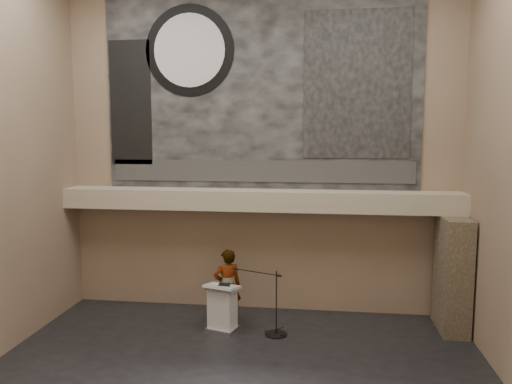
# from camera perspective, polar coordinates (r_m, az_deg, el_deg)

# --- Properties ---
(floor) EXTENTS (10.00, 10.00, 0.00)m
(floor) POSITION_cam_1_polar(r_m,az_deg,el_deg) (10.01, -2.56, -20.85)
(floor) COLOR black
(floor) RESTS_ON ground
(wall_back) EXTENTS (10.00, 0.02, 8.50)m
(wall_back) POSITION_cam_1_polar(r_m,az_deg,el_deg) (12.82, 0.47, 5.10)
(wall_back) COLOR #7D684F
(wall_back) RESTS_ON floor
(wall_front) EXTENTS (10.00, 0.02, 8.50)m
(wall_front) POSITION_cam_1_polar(r_m,az_deg,el_deg) (4.99, -10.89, 1.96)
(wall_front) COLOR #7D684F
(wall_front) RESTS_ON floor
(soffit) EXTENTS (10.00, 0.80, 0.50)m
(soffit) POSITION_cam_1_polar(r_m,az_deg,el_deg) (12.53, 0.24, -0.91)
(soffit) COLOR tan
(soffit) RESTS_ON wall_back
(sprinkler_left) EXTENTS (0.04, 0.04, 0.06)m
(sprinkler_left) POSITION_cam_1_polar(r_m,az_deg,el_deg) (12.82, -6.90, -2.05)
(sprinkler_left) COLOR #B2893D
(sprinkler_left) RESTS_ON soffit
(sprinkler_right) EXTENTS (0.04, 0.04, 0.06)m
(sprinkler_right) POSITION_cam_1_polar(r_m,az_deg,el_deg) (12.43, 8.94, -2.37)
(sprinkler_right) COLOR #B2893D
(sprinkler_right) RESTS_ON soffit
(banner) EXTENTS (8.00, 0.05, 5.00)m
(banner) POSITION_cam_1_polar(r_m,az_deg,el_deg) (12.82, 0.46, 11.58)
(banner) COLOR black
(banner) RESTS_ON wall_back
(banner_text_strip) EXTENTS (7.76, 0.02, 0.55)m
(banner_text_strip) POSITION_cam_1_polar(r_m,az_deg,el_deg) (12.78, 0.43, 2.40)
(banner_text_strip) COLOR #2C2C2C
(banner_text_strip) RESTS_ON banner
(banner_clock_rim) EXTENTS (2.30, 0.02, 2.30)m
(banner_clock_rim) POSITION_cam_1_polar(r_m,az_deg,el_deg) (13.24, -7.62, 15.74)
(banner_clock_rim) COLOR black
(banner_clock_rim) RESTS_ON banner
(banner_clock_face) EXTENTS (1.84, 0.02, 1.84)m
(banner_clock_face) POSITION_cam_1_polar(r_m,az_deg,el_deg) (13.22, -7.64, 15.75)
(banner_clock_face) COLOR silver
(banner_clock_face) RESTS_ON banner
(banner_building_print) EXTENTS (2.60, 0.02, 3.60)m
(banner_building_print) POSITION_cam_1_polar(r_m,az_deg,el_deg) (12.72, 11.47, 11.94)
(banner_building_print) COLOR black
(banner_building_print) RESTS_ON banner
(banner_brick_print) EXTENTS (1.10, 0.02, 3.20)m
(banner_brick_print) POSITION_cam_1_polar(r_m,az_deg,el_deg) (13.60, -14.14, 9.85)
(banner_brick_print) COLOR black
(banner_brick_print) RESTS_ON banner
(stone_pier) EXTENTS (0.60, 1.40, 2.70)m
(stone_pier) POSITION_cam_1_polar(r_m,az_deg,el_deg) (12.70, 21.51, -8.68)
(stone_pier) COLOR #413628
(stone_pier) RESTS_ON floor
(lectern) EXTENTS (0.89, 0.74, 1.14)m
(lectern) POSITION_cam_1_polar(r_m,az_deg,el_deg) (12.04, -3.87, -13.04)
(lectern) COLOR silver
(lectern) RESTS_ON floor
(binder) EXTENTS (0.27, 0.22, 0.04)m
(binder) POSITION_cam_1_polar(r_m,az_deg,el_deg) (11.83, -3.64, -10.52)
(binder) COLOR black
(binder) RESTS_ON lectern
(papers) EXTENTS (0.30, 0.37, 0.00)m
(papers) POSITION_cam_1_polar(r_m,az_deg,el_deg) (11.82, -4.48, -10.61)
(papers) COLOR silver
(papers) RESTS_ON lectern
(speaker_person) EXTENTS (0.79, 0.68, 1.85)m
(speaker_person) POSITION_cam_1_polar(r_m,az_deg,el_deg) (12.33, -3.28, -10.72)
(speaker_person) COLOR silver
(speaker_person) RESTS_ON floor
(mic_stand) EXTENTS (1.32, 0.69, 1.51)m
(mic_stand) POSITION_cam_1_polar(r_m,az_deg,el_deg) (11.92, 2.15, -14.98)
(mic_stand) COLOR black
(mic_stand) RESTS_ON floor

